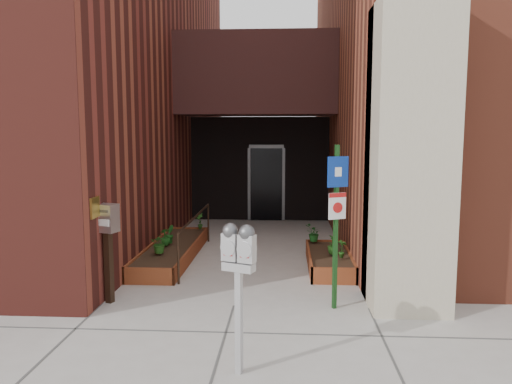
# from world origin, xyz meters

# --- Properties ---
(ground) EXTENTS (80.00, 80.00, 0.00)m
(ground) POSITION_xyz_m (0.00, 0.00, 0.00)
(ground) COLOR #9E9991
(ground) RESTS_ON ground
(architecture) EXTENTS (20.00, 14.60, 10.00)m
(architecture) POSITION_xyz_m (-0.18, 6.89, 4.98)
(architecture) COLOR maroon
(architecture) RESTS_ON ground
(planter_left) EXTENTS (0.90, 3.60, 0.30)m
(planter_left) POSITION_xyz_m (-1.55, 2.70, 0.13)
(planter_left) COLOR brown
(planter_left) RESTS_ON ground
(planter_right) EXTENTS (0.80, 2.20, 0.30)m
(planter_right) POSITION_xyz_m (1.60, 2.20, 0.13)
(planter_right) COLOR brown
(planter_right) RESTS_ON ground
(handrail) EXTENTS (0.04, 3.34, 0.90)m
(handrail) POSITION_xyz_m (-1.05, 2.65, 0.75)
(handrail) COLOR black
(handrail) RESTS_ON ground
(parking_meter) EXTENTS (0.38, 0.25, 1.64)m
(parking_meter) POSITION_xyz_m (0.27, -2.07, 1.27)
(parking_meter) COLOR #B8B8BB
(parking_meter) RESTS_ON ground
(sign_post) EXTENTS (0.31, 0.16, 2.40)m
(sign_post) POSITION_xyz_m (1.50, -0.03, 1.48)
(sign_post) COLOR #163D16
(sign_post) RESTS_ON ground
(payment_dropbox) EXTENTS (0.36, 0.31, 1.52)m
(payment_dropbox) POSITION_xyz_m (-1.90, 0.04, 1.09)
(payment_dropbox) COLOR black
(payment_dropbox) RESTS_ON ground
(shrub_left_a) EXTENTS (0.43, 0.43, 0.38)m
(shrub_left_a) POSITION_xyz_m (-1.61, 1.95, 0.49)
(shrub_left_a) COLOR #245A19
(shrub_left_a) RESTS_ON planter_left
(shrub_left_b) EXTENTS (0.23, 0.23, 0.37)m
(shrub_left_b) POSITION_xyz_m (-1.62, 2.80, 0.48)
(shrub_left_b) COLOR #1A5E1B
(shrub_left_b) RESTS_ON planter_left
(shrub_left_c) EXTENTS (0.27, 0.27, 0.34)m
(shrub_left_c) POSITION_xyz_m (-1.66, 2.60, 0.47)
(shrub_left_c) COLOR #195317
(shrub_left_c) RESTS_ON planter_left
(shrub_left_d) EXTENTS (0.28, 0.28, 0.37)m
(shrub_left_d) POSITION_xyz_m (-1.25, 4.30, 0.49)
(shrub_left_d) COLOR #205217
(shrub_left_d) RESTS_ON planter_left
(shrub_right_a) EXTENTS (0.23, 0.23, 0.35)m
(shrub_right_a) POSITION_xyz_m (1.65, 2.08, 0.48)
(shrub_right_a) COLOR #26621C
(shrub_right_a) RESTS_ON planter_right
(shrub_right_b) EXTENTS (0.25, 0.25, 0.35)m
(shrub_right_b) POSITION_xyz_m (1.79, 1.79, 0.47)
(shrub_right_b) COLOR #215017
(shrub_right_b) RESTS_ON planter_right
(shrub_right_c) EXTENTS (0.45, 0.45, 0.36)m
(shrub_right_c) POSITION_xyz_m (1.35, 3.10, 0.48)
(shrub_right_c) COLOR #19581B
(shrub_right_c) RESTS_ON planter_right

